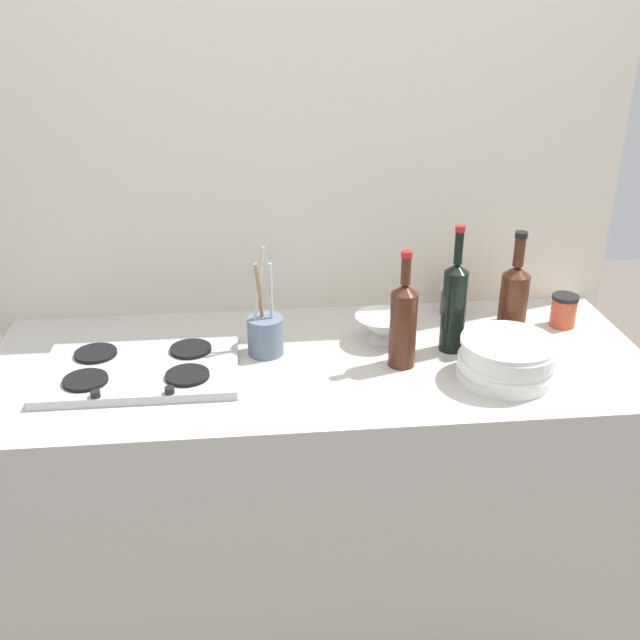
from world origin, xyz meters
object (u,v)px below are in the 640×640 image
at_px(wine_bottle_mid_left, 513,304).
at_px(wine_bottle_leftmost, 403,323).
at_px(wine_bottle_mid_right, 454,305).
at_px(condiment_jar_spare, 452,300).
at_px(utensil_crock, 265,334).
at_px(condiment_jar_front, 564,310).
at_px(plate_stack, 507,360).
at_px(mixing_bowl, 382,327).
at_px(stovetop_hob, 141,369).
at_px(condiment_jar_rear, 509,305).

bearing_deg(wine_bottle_mid_left, wine_bottle_leftmost, -166.77).
height_order(wine_bottle_mid_right, condiment_jar_spare, wine_bottle_mid_right).
relative_size(utensil_crock, condiment_jar_front, 3.13).
bearing_deg(plate_stack, wine_bottle_mid_right, 118.76).
height_order(mixing_bowl, condiment_jar_front, condiment_jar_front).
bearing_deg(mixing_bowl, utensil_crock, -173.21).
relative_size(stovetop_hob, wine_bottle_mid_left, 1.50).
relative_size(mixing_bowl, condiment_jar_spare, 1.67).
bearing_deg(condiment_jar_front, mixing_bowl, -174.75).
height_order(stovetop_hob, condiment_jar_rear, condiment_jar_rear).
bearing_deg(wine_bottle_mid_right, condiment_jar_rear, 36.49).
distance_m(plate_stack, wine_bottle_mid_right, 0.22).
relative_size(stovetop_hob, wine_bottle_leftmost, 1.57).
distance_m(wine_bottle_mid_right, condiment_jar_front, 0.40).
bearing_deg(mixing_bowl, condiment_jar_spare, 34.08).
distance_m(wine_bottle_leftmost, condiment_jar_spare, 0.39).
bearing_deg(condiment_jar_front, utensil_crock, -174.18).
xyz_separation_m(wine_bottle_leftmost, mixing_bowl, (-0.03, 0.14, -0.08)).
distance_m(stovetop_hob, mixing_bowl, 0.68).
xyz_separation_m(utensil_crock, condiment_jar_front, (0.89, 0.09, -0.01)).
distance_m(wine_bottle_mid_right, mixing_bowl, 0.22).
bearing_deg(plate_stack, wine_bottle_mid_left, 68.59).
xyz_separation_m(condiment_jar_rear, condiment_jar_spare, (-0.16, 0.07, -0.01)).
bearing_deg(wine_bottle_mid_right, condiment_jar_front, 17.69).
xyz_separation_m(wine_bottle_mid_right, condiment_jar_spare, (0.06, 0.23, -0.09)).
distance_m(plate_stack, condiment_jar_rear, 0.36).
height_order(wine_bottle_mid_right, utensil_crock, wine_bottle_mid_right).
bearing_deg(wine_bottle_leftmost, stovetop_hob, 178.55).
bearing_deg(condiment_jar_spare, condiment_jar_rear, -24.53).
xyz_separation_m(utensil_crock, condiment_jar_rear, (0.74, 0.13, -0.01)).
bearing_deg(plate_stack, utensil_crock, 161.49).
xyz_separation_m(mixing_bowl, condiment_jar_front, (0.56, 0.05, 0.01)).
height_order(stovetop_hob, mixing_bowl, mixing_bowl).
bearing_deg(wine_bottle_mid_left, mixing_bowl, 169.17).
bearing_deg(condiment_jar_rear, condiment_jar_spare, 155.47).
relative_size(mixing_bowl, utensil_crock, 0.51).
bearing_deg(mixing_bowl, condiment_jar_front, 5.25).
height_order(wine_bottle_leftmost, utensil_crock, wine_bottle_leftmost).
xyz_separation_m(wine_bottle_leftmost, utensil_crock, (-0.36, 0.10, -0.06)).
bearing_deg(condiment_jar_rear, utensil_crock, -169.61).
xyz_separation_m(wine_bottle_leftmost, condiment_jar_front, (0.53, 0.19, -0.08)).
xyz_separation_m(stovetop_hob, wine_bottle_mid_right, (0.85, 0.06, 0.12)).
relative_size(wine_bottle_leftmost, condiment_jar_rear, 3.01).
relative_size(mixing_bowl, condiment_jar_front, 1.59).
bearing_deg(mixing_bowl, plate_stack, -41.07).
height_order(condiment_jar_rear, condiment_jar_spare, condiment_jar_rear).
bearing_deg(wine_bottle_mid_right, wine_bottle_leftmost, -154.21).
distance_m(wine_bottle_leftmost, condiment_jar_rear, 0.45).
distance_m(wine_bottle_mid_left, wine_bottle_mid_right, 0.17).
bearing_deg(condiment_jar_spare, wine_bottle_mid_left, -66.17).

